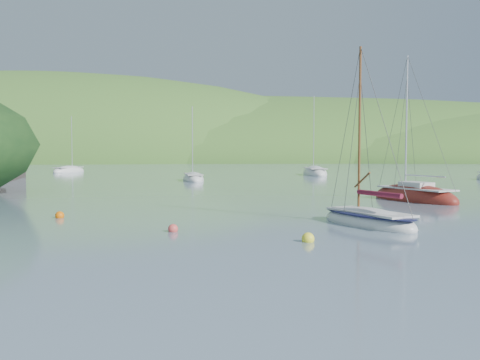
{
  "coord_description": "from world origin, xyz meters",
  "views": [
    {
      "loc": [
        -2.13,
        -19.25,
        3.61
      ],
      "look_at": [
        -0.85,
        8.0,
        2.05
      ],
      "focal_mm": 40.0,
      "sensor_mm": 36.0,
      "label": 1
    }
  ],
  "objects_px": {
    "daysailer_white": "(368,221)",
    "sloop_red": "(414,198)",
    "distant_sloop_a": "(193,179)",
    "distant_sloop_c": "(69,171)",
    "distant_sloop_b": "(315,174)"
  },
  "relations": [
    {
      "from": "daysailer_white",
      "to": "distant_sloop_b",
      "type": "distance_m",
      "value": 50.41
    },
    {
      "from": "daysailer_white",
      "to": "distant_sloop_c",
      "type": "xyz_separation_m",
      "value": [
        -30.56,
        60.93,
        -0.04
      ]
    },
    {
      "from": "sloop_red",
      "to": "distant_sloop_c",
      "type": "bearing_deg",
      "value": 103.28
    },
    {
      "from": "distant_sloop_b",
      "to": "distant_sloop_c",
      "type": "distance_m",
      "value": 38.96
    },
    {
      "from": "distant_sloop_c",
      "to": "distant_sloop_b",
      "type": "bearing_deg",
      "value": 8.03
    },
    {
      "from": "daysailer_white",
      "to": "distant_sloop_a",
      "type": "relative_size",
      "value": 0.98
    },
    {
      "from": "sloop_red",
      "to": "distant_sloop_c",
      "type": "distance_m",
      "value": 61.62
    },
    {
      "from": "distant_sloop_a",
      "to": "distant_sloop_c",
      "type": "bearing_deg",
      "value": 122.5
    },
    {
      "from": "distant_sloop_b",
      "to": "sloop_red",
      "type": "bearing_deg",
      "value": -90.32
    },
    {
      "from": "distant_sloop_b",
      "to": "daysailer_white",
      "type": "bearing_deg",
      "value": -98.0
    },
    {
      "from": "distant_sloop_a",
      "to": "distant_sloop_c",
      "type": "distance_m",
      "value": 31.72
    },
    {
      "from": "daysailer_white",
      "to": "sloop_red",
      "type": "xyz_separation_m",
      "value": [
        6.76,
        11.9,
        0.0
      ]
    },
    {
      "from": "distant_sloop_a",
      "to": "daysailer_white",
      "type": "bearing_deg",
      "value": -83.3
    },
    {
      "from": "distant_sloop_a",
      "to": "distant_sloop_b",
      "type": "height_order",
      "value": "distant_sloop_b"
    },
    {
      "from": "distant_sloop_a",
      "to": "distant_sloop_b",
      "type": "xyz_separation_m",
      "value": [
        16.67,
        13.04,
        0.03
      ]
    }
  ]
}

